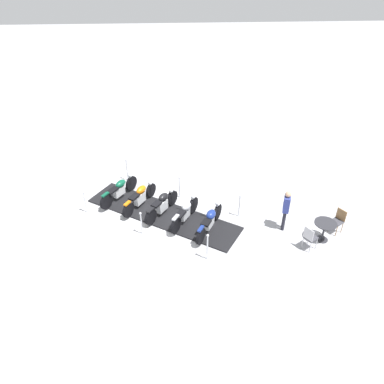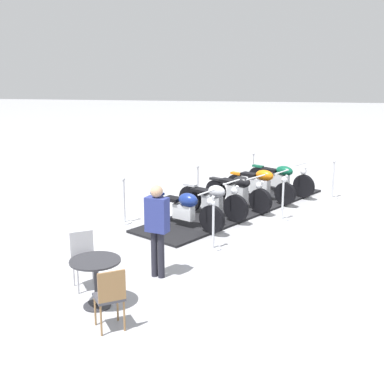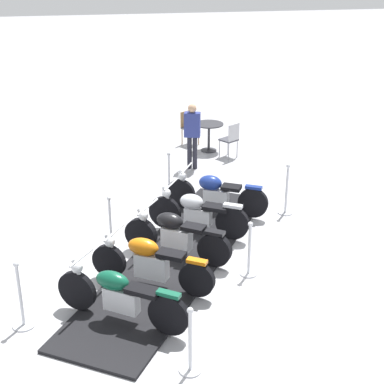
# 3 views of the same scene
# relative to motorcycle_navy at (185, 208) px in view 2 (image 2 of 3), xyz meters

# --- Properties ---
(ground_plane) EXTENTS (80.00, 80.00, 0.00)m
(ground_plane) POSITION_rel_motorcycle_navy_xyz_m (-1.10, -1.82, -0.51)
(ground_plane) COLOR #B2B2B7
(display_platform) EXTENTS (4.78, 6.29, 0.06)m
(display_platform) POSITION_rel_motorcycle_navy_xyz_m (-1.10, -1.82, -0.48)
(display_platform) COLOR black
(display_platform) RESTS_ON ground_plane
(motorcycle_navy) EXTENTS (2.03, 1.20, 0.94)m
(motorcycle_navy) POSITION_rel_motorcycle_navy_xyz_m (0.00, 0.00, 0.00)
(motorcycle_navy) COLOR black
(motorcycle_navy) RESTS_ON display_platform
(motorcycle_chrome) EXTENTS (1.85, 1.16, 0.98)m
(motorcycle_chrome) POSITION_rel_motorcycle_navy_xyz_m (-0.56, -0.90, -0.00)
(motorcycle_chrome) COLOR black
(motorcycle_chrome) RESTS_ON display_platform
(motorcycle_black) EXTENTS (1.83, 1.31, 0.93)m
(motorcycle_black) POSITION_rel_motorcycle_navy_xyz_m (-1.12, -1.80, -0.01)
(motorcycle_black) COLOR black
(motorcycle_black) RESTS_ON display_platform
(motorcycle_copper) EXTENTS (1.95, 1.29, 0.90)m
(motorcycle_copper) POSITION_rel_motorcycle_navy_xyz_m (-1.70, -2.69, 0.01)
(motorcycle_copper) COLOR black
(motorcycle_copper) RESTS_ON display_platform
(motorcycle_forest) EXTENTS (1.92, 1.36, 0.96)m
(motorcycle_forest) POSITION_rel_motorcycle_navy_xyz_m (-2.27, -3.59, 0.01)
(motorcycle_forest) COLOR black
(motorcycle_forest) RESTS_ON display_platform
(stanchion_right_rear) EXTENTS (0.35, 0.35, 1.12)m
(stanchion_right_rear) POSITION_rel_motorcycle_navy_xyz_m (-3.73, -3.39, -0.17)
(stanchion_right_rear) COLOR silver
(stanchion_right_rear) RESTS_ON ground_plane
(stanchion_left_mid) EXTENTS (0.31, 0.31, 1.03)m
(stanchion_left_mid) POSITION_rel_motorcycle_navy_xyz_m (0.06, -2.55, -0.16)
(stanchion_left_mid) COLOR silver
(stanchion_left_mid) RESTS_ON ground_plane
(stanchion_left_rear) EXTENTS (0.31, 0.31, 1.03)m
(stanchion_left_rear) POSITION_rel_motorcycle_navy_xyz_m (-1.41, -4.87, -0.17)
(stanchion_left_rear) COLOR silver
(stanchion_left_rear) RESTS_ON ground_plane
(stanchion_left_front) EXTENTS (0.33, 0.33, 1.13)m
(stanchion_left_front) POSITION_rel_motorcycle_navy_xyz_m (1.53, -0.24, -0.14)
(stanchion_left_front) COLOR silver
(stanchion_left_front) RESTS_ON ground_plane
(stanchion_right_front) EXTENTS (0.34, 0.34, 1.04)m
(stanchion_right_front) POSITION_rel_motorcycle_navy_xyz_m (-0.79, 1.24, -0.19)
(stanchion_right_front) COLOR silver
(stanchion_right_front) RESTS_ON ground_plane
(stanchion_right_mid) EXTENTS (0.35, 0.35, 1.06)m
(stanchion_right_mid) POSITION_rel_motorcycle_navy_xyz_m (-2.26, -1.08, -0.18)
(stanchion_right_mid) COLOR silver
(stanchion_right_mid) RESTS_ON ground_plane
(cafe_table) EXTENTS (0.80, 0.80, 0.79)m
(cafe_table) POSITION_rel_motorcycle_navy_xyz_m (0.75, 4.09, 0.09)
(cafe_table) COLOR #2D2D33
(cafe_table) RESTS_ON ground_plane
(cafe_chair_near_table) EXTENTS (0.55, 0.55, 0.98)m
(cafe_chair_near_table) POSITION_rel_motorcycle_navy_xyz_m (1.21, 3.40, 0.06)
(cafe_chair_near_table) COLOR #B7B7BC
(cafe_chair_near_table) RESTS_ON ground_plane
(cafe_chair_across_table) EXTENTS (0.55, 0.55, 0.96)m
(cafe_chair_across_table) POSITION_rel_motorcycle_navy_xyz_m (0.30, 4.78, 0.05)
(cafe_chair_across_table) COLOR olive
(cafe_chair_across_table) RESTS_ON ground_plane
(bystander_person) EXTENTS (0.45, 0.33, 1.71)m
(bystander_person) POSITION_rel_motorcycle_navy_xyz_m (0.04, 2.80, 0.51)
(bystander_person) COLOR #23232D
(bystander_person) RESTS_ON ground_plane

